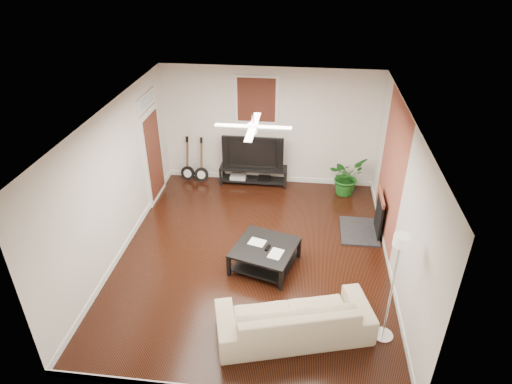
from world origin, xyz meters
TOP-DOWN VIEW (x-y plane):
  - room at (0.00, 0.00)m, footprint 5.01×6.01m
  - brick_accent at (2.49, 1.00)m, footprint 0.02×2.20m
  - fireplace at (2.20, 1.00)m, footprint 0.80×1.10m
  - window_back at (-0.30, 2.97)m, footprint 1.00×0.06m
  - door_left at (-2.46, 1.90)m, footprint 0.08×1.00m
  - tv_stand at (-0.35, 2.78)m, footprint 1.60×0.43m
  - tv at (-0.35, 2.80)m, footprint 1.44×0.19m
  - coffee_table at (0.25, -0.29)m, footprint 1.29×1.29m
  - sofa at (0.84, -1.83)m, footprint 2.46×1.49m
  - floor_lamp at (2.19, -1.73)m, footprint 0.38×0.38m
  - potted_plant at (1.83, 2.58)m, footprint 1.05×1.06m
  - guitar_left at (-1.97, 2.75)m, footprint 0.38×0.29m
  - guitar_right at (-1.62, 2.72)m, footprint 0.35×0.26m
  - ceiling_fan at (0.00, 0.00)m, footprint 1.24×1.24m

SIDE VIEW (x-z plane):
  - coffee_table at x=0.25m, z-range 0.00..0.44m
  - tv_stand at x=-0.35m, z-range 0.00..0.45m
  - sofa at x=0.84m, z-range 0.00..0.67m
  - potted_plant at x=1.83m, z-range 0.00..0.89m
  - fireplace at x=2.20m, z-range 0.00..0.92m
  - guitar_left at x=-1.97m, z-range 0.00..1.11m
  - guitar_right at x=-1.62m, z-range 0.00..1.11m
  - tv at x=-0.35m, z-range 0.45..1.28m
  - floor_lamp at x=2.19m, z-range 0.00..1.88m
  - door_left at x=-2.46m, z-range 0.00..2.50m
  - room at x=0.00m, z-range 0.00..2.80m
  - brick_accent at x=2.49m, z-range 0.00..2.80m
  - window_back at x=-0.30m, z-range 1.30..2.60m
  - ceiling_fan at x=0.00m, z-range 2.44..2.76m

